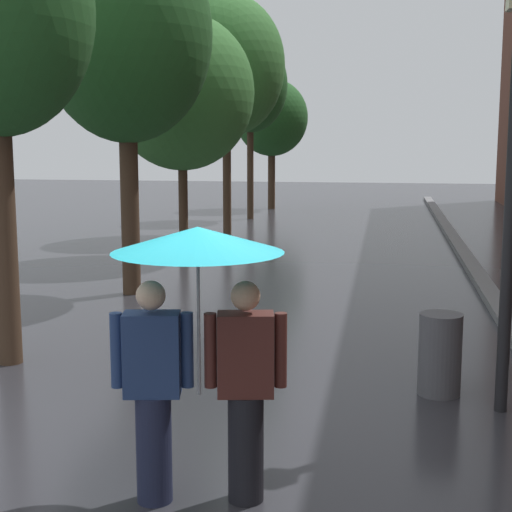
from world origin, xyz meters
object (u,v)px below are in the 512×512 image
street_tree_5 (272,118)px  litter_bin (440,354)px  street_tree_2 (182,92)px  couple_under_umbrella (198,314)px  street_tree_4 (250,86)px  street_tree_1 (126,35)px  street_tree_3 (226,66)px

street_tree_5 → litter_bin: bearing=-76.7°
street_tree_2 → couple_under_umbrella: (3.09, -11.08, -2.19)m
litter_bin → street_tree_4: bearing=106.5°
street_tree_1 → street_tree_2: street_tree_1 is taller
street_tree_1 → street_tree_5: 15.92m
street_tree_1 → street_tree_5: street_tree_1 is taller
street_tree_5 → street_tree_4: bearing=-92.2°
street_tree_1 → street_tree_3: street_tree_3 is taller
street_tree_3 → litter_bin: (4.82, -12.39, -4.06)m
street_tree_4 → street_tree_5: (0.14, 3.70, -0.92)m
street_tree_5 → litter_bin: size_ratio=5.60×
street_tree_1 → street_tree_2: 4.04m
street_tree_1 → street_tree_4: (-0.12, 12.20, -0.01)m
street_tree_1 → couple_under_umbrella: (2.94, -7.10, -2.88)m
litter_bin → street_tree_1: bearing=137.5°
couple_under_umbrella → litter_bin: bearing=55.0°
street_tree_1 → street_tree_4: size_ratio=1.05×
couple_under_umbrella → street_tree_1: bearing=112.5°
couple_under_umbrella → street_tree_4: bearing=99.0°
street_tree_3 → street_tree_5: size_ratio=1.34×
couple_under_umbrella → litter_bin: size_ratio=2.37×
street_tree_5 → couple_under_umbrella: bearing=-82.8°
street_tree_1 → couple_under_umbrella: street_tree_1 is taller
street_tree_3 → litter_bin: bearing=-68.7°
street_tree_3 → street_tree_2: bearing=-92.1°
street_tree_2 → street_tree_4: bearing=89.8°
street_tree_3 → street_tree_1: bearing=-90.0°
street_tree_2 → litter_bin: street_tree_2 is taller
couple_under_umbrella → litter_bin: couple_under_umbrella is taller
street_tree_1 → litter_bin: street_tree_1 is taller
street_tree_4 → couple_under_umbrella: 19.75m
street_tree_3 → couple_under_umbrella: street_tree_3 is taller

